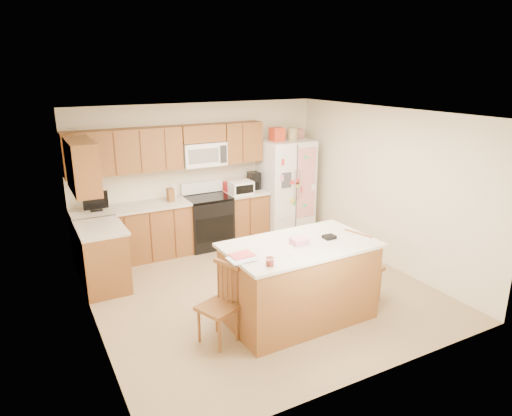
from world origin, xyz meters
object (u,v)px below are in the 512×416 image
stove (208,221)px  island (299,281)px  windsor_chair_back (274,266)px  windsor_chair_right (362,268)px  refrigerator (286,187)px  windsor_chair_left (219,306)px

stove → island: size_ratio=0.58×
stove → windsor_chair_back: bearing=-88.0°
island → windsor_chair_right: bearing=-1.2°
stove → refrigerator: refrigerator is taller
windsor_chair_left → windsor_chair_back: windsor_chair_back is taller
windsor_chair_left → windsor_chair_right: windsor_chair_right is taller
windsor_chair_left → stove: bearing=70.0°
windsor_chair_right → island: bearing=178.8°
island → windsor_chair_back: bearing=87.9°
stove → island: (0.05, -2.85, 0.04)m
refrigerator → island: refrigerator is taller
refrigerator → windsor_chair_back: refrigerator is taller
stove → windsor_chair_left: stove is taller
refrigerator → windsor_chair_right: 2.89m
windsor_chair_left → windsor_chair_back: bearing=30.4°
refrigerator → windsor_chair_back: bearing=-125.0°
windsor_chair_back → windsor_chair_right: bearing=-34.8°
island → stove: bearing=91.1°
windsor_chair_back → windsor_chair_left: bearing=-149.6°
refrigerator → island: size_ratio=1.05×
windsor_chair_left → windsor_chair_right: (2.09, -0.02, 0.04)m
refrigerator → island: bearing=-118.6°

